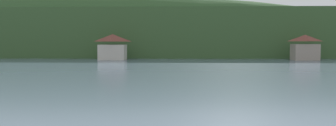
% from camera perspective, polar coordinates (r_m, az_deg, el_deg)
% --- Properties ---
extents(wooded_hillside, '(352.00, 48.13, 32.07)m').
position_cam_1_polar(wooded_hillside, '(121.19, -11.07, 3.80)').
color(wooded_hillside, '#38562D').
rests_on(wooded_hillside, ground_plane).
extents(shore_building_west, '(6.32, 5.11, 5.94)m').
position_cam_1_polar(shore_building_west, '(86.10, -8.61, 2.44)').
color(shore_building_west, beige).
rests_on(shore_building_west, ground_plane).
extents(shore_building_westcentral, '(5.77, 4.48, 5.78)m').
position_cam_1_polar(shore_building_westcentral, '(89.01, 20.51, 2.24)').
color(shore_building_westcentral, gray).
rests_on(shore_building_westcentral, ground_plane).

